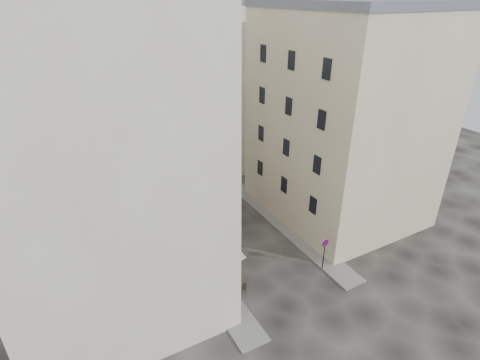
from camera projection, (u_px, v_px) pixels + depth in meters
ground at (260, 259)px, 29.82m from camera, size 90.00×90.00×0.00m
sidewalk_left at (189, 248)px, 30.99m from camera, size 2.00×22.00×0.12m
sidewalk_right at (285, 225)px, 34.07m from camera, size 2.00×18.00×0.12m
building_left at (94, 151)px, 23.03m from camera, size 12.20×16.20×20.60m
building_right at (344, 116)px, 32.88m from camera, size 12.20×14.20×18.60m
building_back at (162, 94)px, 40.09m from camera, size 18.20×10.20×18.60m
cafe_storefront at (205, 250)px, 27.91m from camera, size 1.74×7.30×3.50m
stone_steps at (198, 190)px, 39.49m from camera, size 9.00×3.15×0.80m
bollard_near at (230, 275)px, 27.40m from camera, size 0.12×0.12×0.98m
bollard_mid at (210, 249)px, 30.15m from camera, size 0.12×0.12×0.98m
bollard_far at (193, 228)px, 32.89m from camera, size 0.12×0.12×0.98m
no_parking_sign at (325, 248)px, 27.89m from camera, size 0.63×0.10×2.78m
bistro_table_a at (236, 289)px, 26.12m from camera, size 1.34×0.63×0.94m
bistro_table_b at (228, 263)px, 28.63m from camera, size 1.37×0.64×0.97m
bistro_table_c at (214, 259)px, 29.10m from camera, size 1.29×0.60×0.90m
bistro_table_d at (215, 249)px, 30.20m from camera, size 1.36×0.64×0.96m
bistro_table_e at (202, 240)px, 31.47m from camera, size 1.22×0.57×0.86m
pedestrian at (220, 248)px, 29.65m from camera, size 0.70×0.48×1.85m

